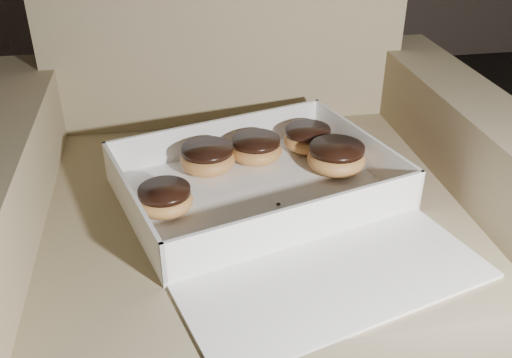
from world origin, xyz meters
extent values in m
cube|color=#857055|center=(0.26, 0.55, 0.20)|extent=(0.69, 0.69, 0.40)
cube|color=#857055|center=(-0.11, 0.55, 0.27)|extent=(0.11, 0.69, 0.53)
cube|color=#857055|center=(0.63, 0.55, 0.27)|extent=(0.11, 0.69, 0.53)
cube|color=white|center=(0.27, 0.53, 0.40)|extent=(0.48, 0.41, 0.01)
cube|color=white|center=(0.23, 0.68, 0.44)|extent=(0.39, 0.12, 0.06)
cube|color=white|center=(0.31, 0.39, 0.44)|extent=(0.39, 0.12, 0.06)
cube|color=white|center=(0.08, 0.48, 0.44)|extent=(0.09, 0.29, 0.06)
cube|color=white|center=(0.46, 0.59, 0.44)|extent=(0.09, 0.29, 0.06)
cube|color=#BC4C68|center=(0.47, 0.59, 0.44)|extent=(0.09, 0.29, 0.05)
cube|color=white|center=(0.34, 0.30, 0.40)|extent=(0.43, 0.28, 0.01)
ellipsoid|color=#C58144|center=(0.13, 0.49, 0.43)|extent=(0.08, 0.08, 0.04)
cylinder|color=black|center=(0.13, 0.49, 0.45)|extent=(0.08, 0.08, 0.01)
ellipsoid|color=#C58144|center=(0.20, 0.60, 0.43)|extent=(0.09, 0.09, 0.04)
cylinder|color=black|center=(0.20, 0.60, 0.45)|extent=(0.09, 0.09, 0.01)
ellipsoid|color=#C58144|center=(0.41, 0.57, 0.43)|extent=(0.10, 0.10, 0.05)
cylinder|color=black|center=(0.41, 0.57, 0.45)|extent=(0.09, 0.09, 0.01)
ellipsoid|color=#C58144|center=(0.38, 0.65, 0.43)|extent=(0.09, 0.09, 0.04)
cylinder|color=black|center=(0.38, 0.65, 0.45)|extent=(0.08, 0.08, 0.01)
ellipsoid|color=#C58144|center=(0.29, 0.63, 0.43)|extent=(0.09, 0.09, 0.04)
cylinder|color=black|center=(0.29, 0.63, 0.45)|extent=(0.08, 0.08, 0.01)
ellipsoid|color=black|center=(0.48, 0.47, 0.41)|extent=(0.01, 0.01, 0.00)
ellipsoid|color=black|center=(0.45, 0.56, 0.41)|extent=(0.01, 0.01, 0.00)
ellipsoid|color=black|center=(0.18, 0.41, 0.41)|extent=(0.01, 0.01, 0.00)
ellipsoid|color=black|center=(0.30, 0.48, 0.41)|extent=(0.01, 0.01, 0.00)
ellipsoid|color=black|center=(0.37, 0.47, 0.41)|extent=(0.01, 0.01, 0.00)
camera|label=1|loc=(0.14, -0.23, 0.89)|focal=40.00mm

